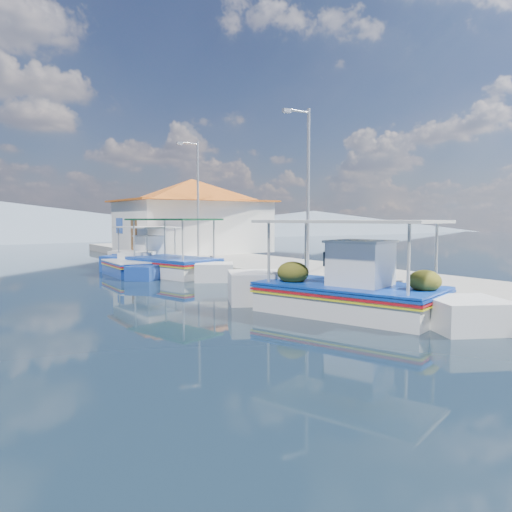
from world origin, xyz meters
TOP-DOWN VIEW (x-y plane):
  - ground at (0.00, 0.00)m, footprint 160.00×160.00m
  - quay at (5.90, 6.00)m, footprint 5.00×44.00m
  - bollards at (3.80, 5.25)m, footprint 0.20×17.20m
  - main_caique at (2.13, -2.70)m, footprint 4.15×7.91m
  - caique_green_canopy at (1.83, 7.94)m, footprint 3.46×7.22m
  - caique_blue_hull at (0.21, 9.21)m, footprint 1.71×5.47m
  - caique_far at (1.99, 11.66)m, footprint 2.52×6.64m
  - harbor_building at (6.20, 15.00)m, footprint 10.49×10.49m
  - lamp_post_near at (4.51, 2.00)m, footprint 1.21×0.14m
  - lamp_post_far at (4.51, 11.00)m, footprint 1.21×0.14m
  - mountain_ridge at (6.54, 56.00)m, footprint 171.40×96.00m

SIDE VIEW (x-z plane):
  - ground at x=0.00m, z-range 0.00..0.00m
  - quay at x=5.90m, z-range 0.00..0.50m
  - caique_blue_hull at x=0.21m, z-range -0.22..0.75m
  - caique_green_canopy at x=1.83m, z-range -0.98..1.81m
  - caique_far at x=1.99m, z-range -0.74..1.61m
  - main_caique at x=2.13m, z-range -0.85..1.90m
  - bollards at x=3.80m, z-range 0.50..0.80m
  - mountain_ridge at x=6.54m, z-range -0.71..4.79m
  - harbor_building at x=6.20m, z-range 0.58..4.98m
  - lamp_post_near at x=4.51m, z-range 0.85..6.85m
  - lamp_post_far at x=4.51m, z-range 0.85..6.85m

